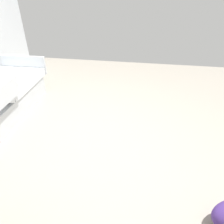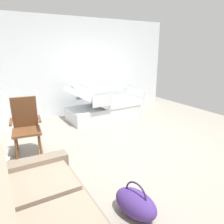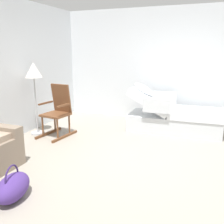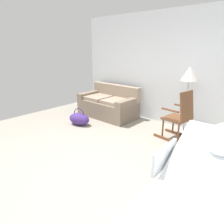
{
  "view_description": "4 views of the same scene",
  "coord_description": "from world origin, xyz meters",
  "px_view_note": "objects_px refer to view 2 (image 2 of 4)",
  "views": [
    {
      "loc": [
        -0.58,
        2.38,
        1.96
      ],
      "look_at": [
        -0.25,
        0.43,
        0.7
      ],
      "focal_mm": 33.1,
      "sensor_mm": 36.0,
      "label": 1
    },
    {
      "loc": [
        -3.2,
        2.38,
        1.86
      ],
      "look_at": [
        -0.15,
        0.63,
        0.81
      ],
      "focal_mm": 34.05,
      "sensor_mm": 36.0,
      "label": 2
    },
    {
      "loc": [
        -3.69,
        -0.95,
        1.72
      ],
      "look_at": [
        0.07,
        0.52,
        0.75
      ],
      "focal_mm": 41.51,
      "sensor_mm": 36.0,
      "label": 3
    },
    {
      "loc": [
        2.29,
        -1.98,
        1.87
      ],
      "look_at": [
        0.13,
        0.46,
        0.84
      ],
      "focal_mm": 33.32,
      "sensor_mm": 36.0,
      "label": 4
    }
  ],
  "objects_px": {
    "hospital_bed": "(104,107)",
    "duffel_bag": "(135,203)",
    "couch": "(45,222)",
    "rocking_chair": "(26,127)"
  },
  "relations": [
    {
      "from": "couch",
      "to": "duffel_bag",
      "type": "xyz_separation_m",
      "value": [
        -0.07,
        -1.0,
        -0.15
      ]
    },
    {
      "from": "couch",
      "to": "rocking_chair",
      "type": "xyz_separation_m",
      "value": [
        2.16,
        -0.19,
        0.2
      ]
    },
    {
      "from": "duffel_bag",
      "to": "rocking_chair",
      "type": "bearing_deg",
      "value": 19.89
    },
    {
      "from": "hospital_bed",
      "to": "couch",
      "type": "relative_size",
      "value": 1.31
    },
    {
      "from": "rocking_chair",
      "to": "duffel_bag",
      "type": "relative_size",
      "value": 1.69
    },
    {
      "from": "hospital_bed",
      "to": "duffel_bag",
      "type": "xyz_separation_m",
      "value": [
        -3.4,
        1.37,
        -0.15
      ]
    },
    {
      "from": "hospital_bed",
      "to": "duffel_bag",
      "type": "bearing_deg",
      "value": 158.01
    },
    {
      "from": "couch",
      "to": "rocking_chair",
      "type": "height_order",
      "value": "rocking_chair"
    },
    {
      "from": "couch",
      "to": "rocking_chair",
      "type": "distance_m",
      "value": 2.18
    },
    {
      "from": "hospital_bed",
      "to": "duffel_bag",
      "type": "height_order",
      "value": "hospital_bed"
    }
  ]
}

